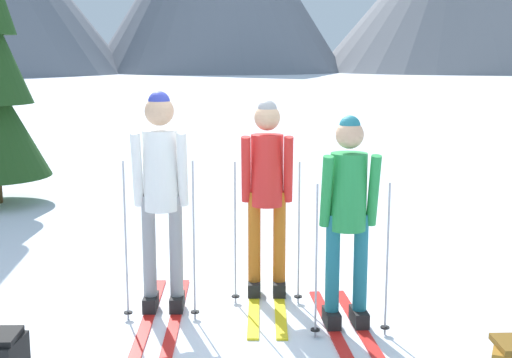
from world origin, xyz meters
The scene contains 4 objects.
ground_plane centered at (0.00, 0.00, 0.00)m, with size 400.00×400.00×0.00m, color white.
skier_in_white centered at (-0.71, -0.03, 1.04)m, with size 0.61×1.71×1.83m.
skier_in_red centered at (0.16, 0.30, 0.95)m, with size 0.61×1.77×1.74m.
skier_in_green centered at (0.75, -0.40, 0.93)m, with size 0.61×1.79×1.67m.
Camera 1 is at (-0.08, -5.58, 2.12)m, focal length 48.85 mm.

